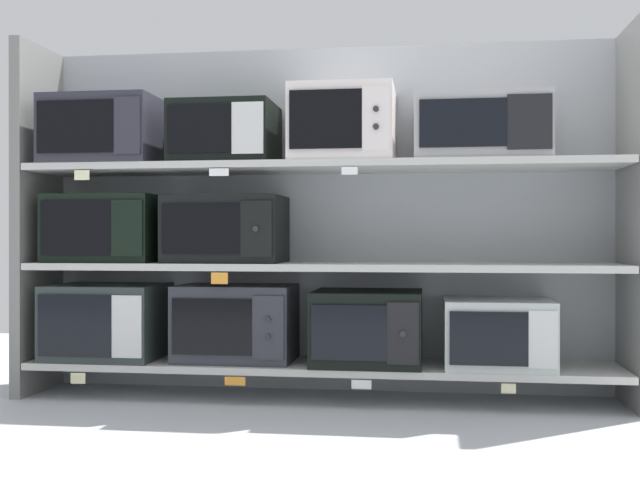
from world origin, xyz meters
TOP-DOWN VIEW (x-y plane):
  - ground at (0.00, -1.00)m, footprint 6.56×6.00m
  - back_panel at (0.00, 0.23)m, footprint 2.76×0.04m
  - upright_left at (-1.31, 0.00)m, footprint 0.05×0.41m
  - upright_right at (1.31, 0.00)m, footprint 0.05×0.41m
  - shelf_0 at (0.00, 0.00)m, footprint 2.56×0.41m
  - microwave_0 at (-0.97, -0.00)m, footprint 0.49×0.41m
  - microwave_1 at (-0.37, -0.00)m, footprint 0.51×0.35m
  - microwave_2 at (0.21, -0.00)m, footprint 0.46×0.44m
  - microwave_3 at (0.76, -0.00)m, footprint 0.45×0.42m
  - price_tag_0 at (-1.01, -0.21)m, footprint 0.07×0.00m
  - price_tag_1 at (-0.33, -0.21)m, footprint 0.09×0.00m
  - price_tag_2 at (0.20, -0.21)m, footprint 0.08×0.00m
  - price_tag_3 at (0.78, -0.21)m, footprint 0.06×0.00m
  - shelf_1 at (0.00, 0.00)m, footprint 2.56×0.41m
  - microwave_4 at (-0.97, -0.00)m, footprint 0.49×0.36m
  - microwave_5 at (-0.42, -0.00)m, footprint 0.50×0.38m
  - price_tag_4 at (-0.39, -0.21)m, footprint 0.07×0.00m
  - shelf_2 at (0.00, 0.00)m, footprint 2.56×0.41m
  - microwave_6 at (-0.97, -0.00)m, footprint 0.49×0.43m
  - microwave_7 at (-0.42, -0.00)m, footprint 0.44×0.38m
  - microwave_8 at (0.10, -0.00)m, footprint 0.44×0.42m
  - microwave_9 at (0.69, -0.00)m, footprint 0.55×0.39m
  - price_tag_5 at (-1.00, -0.21)m, footprint 0.07×0.00m
  - price_tag_6 at (-0.40, -0.21)m, footprint 0.08×0.00m
  - price_tag_7 at (0.15, -0.21)m, footprint 0.07×0.00m

SIDE VIEW (x-z plane):
  - ground at x=0.00m, z-range -0.02..0.00m
  - price_tag_0 at x=-1.01m, z-range 0.08..0.12m
  - price_tag_3 at x=0.78m, z-range 0.09..0.12m
  - price_tag_2 at x=0.20m, z-range 0.09..0.12m
  - price_tag_1 at x=-0.33m, z-range 0.09..0.12m
  - shelf_0 at x=0.00m, z-range 0.13..0.16m
  - microwave_3 at x=0.76m, z-range 0.16..0.44m
  - microwave_2 at x=0.21m, z-range 0.16..0.47m
  - microwave_0 at x=-0.97m, z-range 0.16..0.49m
  - microwave_1 at x=-0.37m, z-range 0.16..0.49m
  - price_tag_4 at x=-0.39m, z-range 0.51..0.56m
  - shelf_1 at x=0.00m, z-range 0.56..0.59m
  - microwave_5 at x=-0.42m, z-range 0.59..0.89m
  - microwave_4 at x=-0.97m, z-range 0.59..0.89m
  - back_panel at x=0.00m, z-range 0.00..1.58m
  - upright_left at x=-1.31m, z-range 0.00..1.58m
  - upright_right at x=1.31m, z-range 0.00..1.58m
  - price_tag_5 at x=-1.00m, z-range 0.95..0.99m
  - price_tag_7 at x=0.15m, z-range 0.96..0.99m
  - price_tag_6 at x=-0.40m, z-range 0.96..0.99m
  - shelf_2 at x=0.00m, z-range 0.99..1.02m
  - microwave_7 at x=-0.42m, z-range 1.02..1.29m
  - microwave_9 at x=0.69m, z-range 1.02..1.30m
  - microwave_6 at x=-0.97m, z-range 1.02..1.33m
  - microwave_8 at x=0.10m, z-range 1.02..1.35m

